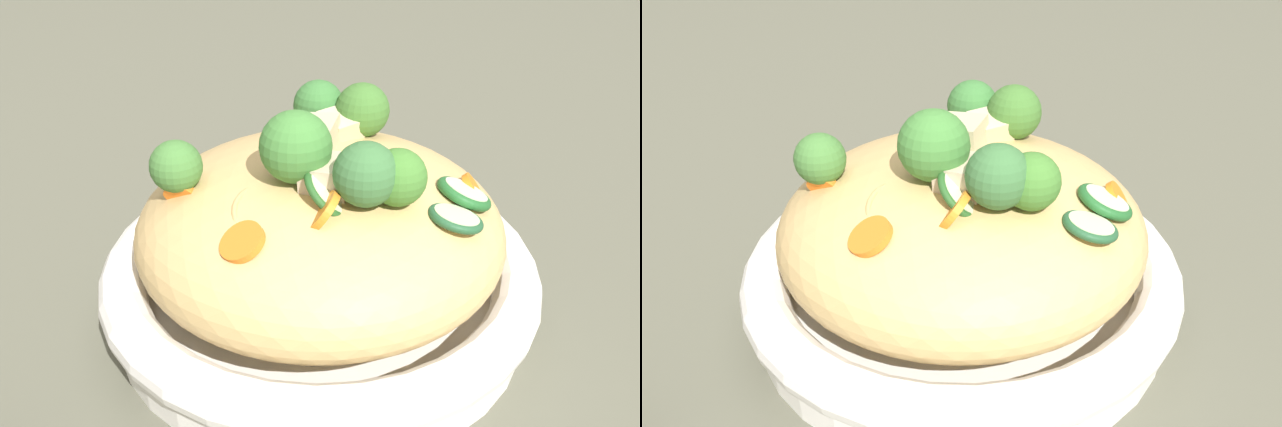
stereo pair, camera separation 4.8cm
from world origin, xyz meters
TOP-DOWN VIEW (x-y plane):
  - ground_plane at (0.00, 0.00)m, footprint 3.00×3.00m
  - serving_bowl at (0.00, 0.00)m, footprint 0.32×0.32m
  - noodle_heap at (0.00, 0.00)m, footprint 0.26×0.26m
  - broccoli_florets at (-0.00, 0.00)m, footprint 0.18×0.19m
  - carrot_coins at (0.05, -0.02)m, footprint 0.10×0.22m
  - zucchini_slices at (0.05, 0.05)m, footprint 0.07×0.14m
  - chicken_chunks at (-0.01, 0.00)m, footprint 0.12×0.07m

SIDE VIEW (x-z plane):
  - ground_plane at x=0.00m, z-range 0.00..0.00m
  - serving_bowl at x=0.00m, z-range 0.00..0.06m
  - noodle_heap at x=0.00m, z-range 0.02..0.13m
  - carrot_coins at x=0.05m, z-range 0.09..0.13m
  - zucchini_slices at x=0.05m, z-range 0.10..0.14m
  - chicken_chunks at x=-0.01m, z-range 0.11..0.15m
  - broccoli_florets at x=0.00m, z-range 0.10..0.18m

